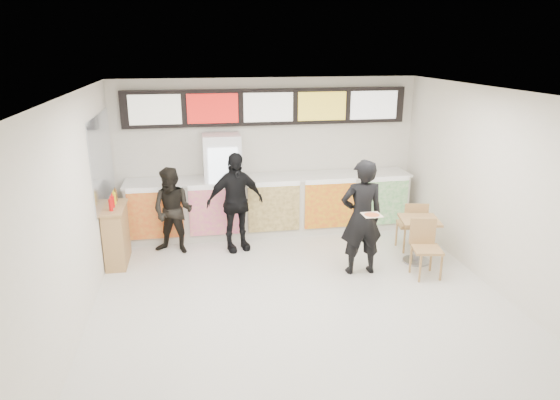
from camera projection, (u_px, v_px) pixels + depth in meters
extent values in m
plane|color=beige|center=(305.00, 308.00, 7.13)|extent=(7.00, 7.00, 0.00)
plane|color=white|center=(309.00, 95.00, 6.23)|extent=(7.00, 7.00, 0.00)
plane|color=silver|center=(268.00, 154.00, 9.97)|extent=(6.00, 0.00, 6.00)
plane|color=silver|center=(71.00, 221.00, 6.18)|extent=(0.00, 7.00, 7.00)
plane|color=silver|center=(510.00, 197.00, 7.18)|extent=(0.00, 7.00, 7.00)
cube|color=silver|center=(271.00, 206.00, 9.88)|extent=(5.50, 0.70, 1.10)
cube|color=silver|center=(271.00, 178.00, 9.71)|extent=(5.56, 0.76, 0.04)
cube|color=red|center=(156.00, 215.00, 9.14)|extent=(0.99, 0.02, 0.90)
cube|color=#DB308E|center=(216.00, 212.00, 9.32)|extent=(0.99, 0.02, 0.90)
cube|color=brown|center=(274.00, 209.00, 9.50)|extent=(0.99, 0.02, 0.90)
cube|color=yellow|center=(330.00, 206.00, 9.69)|extent=(0.99, 0.02, 0.90)
cube|color=green|center=(384.00, 203.00, 9.87)|extent=(0.99, 0.02, 0.90)
cube|color=black|center=(268.00, 107.00, 9.61)|extent=(5.50, 0.12, 0.70)
cube|color=silver|center=(155.00, 110.00, 9.20)|extent=(0.95, 0.02, 0.55)
cube|color=red|center=(213.00, 108.00, 9.37)|extent=(0.95, 0.02, 0.55)
cube|color=white|center=(268.00, 107.00, 9.55)|extent=(0.95, 0.02, 0.55)
cube|color=yellow|center=(322.00, 106.00, 9.72)|extent=(0.95, 0.02, 0.55)
cube|color=white|center=(374.00, 105.00, 9.90)|extent=(0.95, 0.02, 0.55)
cube|color=white|center=(223.00, 186.00, 9.61)|extent=(0.70, 0.65, 2.00)
cube|color=white|center=(224.00, 188.00, 9.27)|extent=(0.54, 0.02, 1.50)
cylinder|color=#1B981D|center=(214.00, 218.00, 9.45)|extent=(0.07, 0.07, 0.22)
cylinder|color=#FF4F15|center=(221.00, 218.00, 9.48)|extent=(0.07, 0.07, 0.22)
cylinder|color=red|center=(229.00, 217.00, 9.50)|extent=(0.07, 0.07, 0.22)
cylinder|color=blue|center=(236.00, 217.00, 9.52)|extent=(0.07, 0.07, 0.22)
cylinder|color=#FF4F15|center=(213.00, 199.00, 9.34)|extent=(0.07, 0.07, 0.22)
cylinder|color=red|center=(220.00, 199.00, 9.36)|extent=(0.07, 0.07, 0.22)
cylinder|color=blue|center=(228.00, 198.00, 9.39)|extent=(0.07, 0.07, 0.22)
cylinder|color=#1B981D|center=(235.00, 198.00, 9.41)|extent=(0.07, 0.07, 0.22)
cylinder|color=red|center=(212.00, 180.00, 9.23)|extent=(0.07, 0.07, 0.22)
cylinder|color=blue|center=(220.00, 179.00, 9.25)|extent=(0.07, 0.07, 0.22)
cylinder|color=#1B981D|center=(227.00, 179.00, 9.27)|extent=(0.07, 0.07, 0.22)
cylinder|color=#FF4F15|center=(235.00, 179.00, 9.30)|extent=(0.07, 0.07, 0.22)
cylinder|color=blue|center=(211.00, 159.00, 9.11)|extent=(0.07, 0.07, 0.22)
cylinder|color=#1B981D|center=(219.00, 159.00, 9.14)|extent=(0.07, 0.07, 0.22)
cylinder|color=#FF4F15|center=(227.00, 159.00, 9.16)|extent=(0.07, 0.07, 0.22)
cylinder|color=red|center=(234.00, 159.00, 9.18)|extent=(0.07, 0.07, 0.22)
cube|color=#B2B7BF|center=(102.00, 159.00, 8.41)|extent=(0.01, 2.00, 1.50)
imported|color=black|center=(362.00, 218.00, 7.98)|extent=(0.70, 0.46, 1.91)
imported|color=black|center=(173.00, 211.00, 8.83)|extent=(0.93, 0.83, 1.56)
imported|color=black|center=(235.00, 202.00, 8.92)|extent=(1.14, 0.70, 1.81)
cube|color=beige|center=(372.00, 215.00, 7.49)|extent=(0.28, 0.28, 0.01)
cone|color=#CC7233|center=(372.00, 214.00, 7.49)|extent=(0.36, 0.36, 0.02)
cube|color=tan|center=(420.00, 220.00, 8.42)|extent=(0.74, 0.74, 0.04)
cylinder|color=gray|center=(418.00, 241.00, 8.54)|extent=(0.08, 0.08, 0.75)
cylinder|color=gray|center=(416.00, 261.00, 8.64)|extent=(0.46, 0.46, 0.03)
cube|color=tan|center=(427.00, 249.00, 7.96)|extent=(0.52, 0.52, 0.04)
cube|color=tan|center=(423.00, 231.00, 8.07)|extent=(0.42, 0.11, 0.44)
cube|color=tan|center=(410.00, 225.00, 9.06)|extent=(0.52, 0.52, 0.04)
cube|color=tan|center=(416.00, 216.00, 8.80)|extent=(0.42, 0.11, 0.44)
cube|color=tan|center=(117.00, 236.00, 8.47)|extent=(0.33, 0.87, 0.98)
cube|color=tan|center=(114.00, 208.00, 8.32)|extent=(0.37, 0.91, 0.04)
cylinder|color=red|center=(111.00, 205.00, 8.06)|extent=(0.07, 0.07, 0.20)
cylinder|color=red|center=(112.00, 202.00, 8.23)|extent=(0.07, 0.07, 0.20)
cylinder|color=yellow|center=(114.00, 199.00, 8.41)|extent=(0.07, 0.07, 0.20)
cylinder|color=brown|center=(115.00, 196.00, 8.57)|extent=(0.07, 0.07, 0.20)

